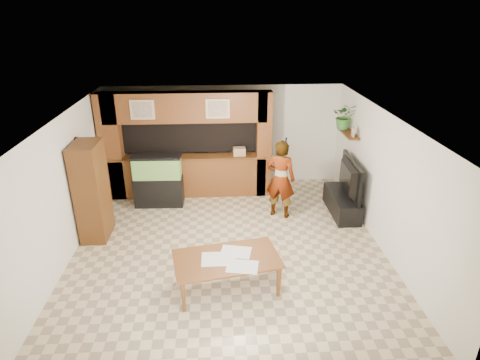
{
  "coord_description": "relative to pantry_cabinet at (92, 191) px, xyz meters",
  "views": [
    {
      "loc": [
        -0.17,
        -6.77,
        4.42
      ],
      "look_at": [
        0.26,
        0.6,
        1.19
      ],
      "focal_mm": 30.0,
      "sensor_mm": 36.0,
      "label": 1
    }
  ],
  "objects": [
    {
      "name": "trash_can",
      "position": [
        0.1,
        0.03,
        -0.76
      ],
      "size": [
        0.27,
        0.27,
        0.5
      ],
      "primitive_type": "cylinder",
      "color": "#B2B2B7",
      "rests_on": "floor"
    },
    {
      "name": "ceiling",
      "position": [
        2.7,
        -0.62,
        1.6
      ],
      "size": [
        6.5,
        6.5,
        0.0
      ],
      "primitive_type": "plane",
      "color": "white",
      "rests_on": "wall_back"
    },
    {
      "name": "microphone",
      "position": [
        3.95,
        0.47,
        0.83
      ],
      "size": [
        0.04,
        0.1,
        0.16
      ],
      "primitive_type": "cylinder",
      "rotation": [
        0.44,
        0.0,
        0.0
      ],
      "color": "black",
      "rests_on": "person"
    },
    {
      "name": "partition",
      "position": [
        1.75,
        2.02,
        0.31
      ],
      "size": [
        4.2,
        0.99,
        2.6
      ],
      "color": "brown",
      "rests_on": "floor"
    },
    {
      "name": "wall_back",
      "position": [
        2.7,
        2.63,
        0.3
      ],
      "size": [
        6.0,
        0.0,
        6.0
      ],
      "primitive_type": "plane",
      "rotation": [
        1.57,
        0.0,
        0.0
      ],
      "color": "silver",
      "rests_on": "floor"
    },
    {
      "name": "tv_stand",
      "position": [
        5.35,
        0.68,
        -0.77
      ],
      "size": [
        0.52,
        1.41,
        0.47
      ],
      "primitive_type": "cube",
      "color": "black",
      "rests_on": "floor"
    },
    {
      "name": "dining_table",
      "position": [
        2.64,
        -1.91,
        -0.7
      ],
      "size": [
        1.87,
        1.26,
        0.61
      ],
      "primitive_type": "imported",
      "rotation": [
        0.0,
        0.0,
        0.18
      ],
      "color": "#5F3016",
      "rests_on": "floor"
    },
    {
      "name": "person",
      "position": [
        3.9,
        0.63,
        -0.11
      ],
      "size": [
        0.77,
        0.65,
        1.79
      ],
      "primitive_type": "imported",
      "rotation": [
        0.0,
        0.0,
        2.73
      ],
      "color": "#9A7C54",
      "rests_on": "floor"
    },
    {
      "name": "wall_shelf",
      "position": [
        5.55,
        1.33,
        0.7
      ],
      "size": [
        0.25,
        0.9,
        0.04
      ],
      "primitive_type": "cube",
      "color": "#5F3016",
      "rests_on": "wall_right"
    },
    {
      "name": "counter_box",
      "position": [
        3.05,
        1.83,
        0.13
      ],
      "size": [
        0.3,
        0.21,
        0.2
      ],
      "primitive_type": "cube",
      "rotation": [
        0.0,
        0.0,
        0.06
      ],
      "color": "#9F7856",
      "rests_on": "partition"
    },
    {
      "name": "wall_right",
      "position": [
        5.7,
        -0.62,
        0.3
      ],
      "size": [
        0.0,
        6.5,
        6.5
      ],
      "primitive_type": "plane",
      "rotation": [
        1.57,
        0.0,
        -1.57
      ],
      "color": "silver",
      "rests_on": "floor"
    },
    {
      "name": "aquarium",
      "position": [
        1.11,
        1.33,
        -0.39
      ],
      "size": [
        1.14,
        0.43,
        1.26
      ],
      "rotation": [
        0.0,
        0.0,
        -0.03
      ],
      "color": "black",
      "rests_on": "floor"
    },
    {
      "name": "newspaper_a",
      "position": [
        2.5,
        -1.9,
        -0.4
      ],
      "size": [
        0.56,
        0.41,
        0.01
      ],
      "primitive_type": "cube",
      "rotation": [
        0.0,
        0.0,
        -0.0
      ],
      "color": "silver",
      "rests_on": "dining_table"
    },
    {
      "name": "television",
      "position": [
        5.35,
        0.68,
        -0.12
      ],
      "size": [
        0.25,
        1.45,
        0.83
      ],
      "primitive_type": "imported",
      "rotation": [
        0.0,
        0.0,
        1.53
      ],
      "color": "black",
      "rests_on": "tv_stand"
    },
    {
      "name": "photo_frame",
      "position": [
        5.55,
        1.04,
        0.82
      ],
      "size": [
        0.04,
        0.16,
        0.21
      ],
      "primitive_type": "cube",
      "rotation": [
        0.0,
        0.0,
        -0.04
      ],
      "color": "tan",
      "rests_on": "wall_shelf"
    },
    {
      "name": "wall_left",
      "position": [
        -0.3,
        -0.62,
        0.3
      ],
      "size": [
        0.0,
        6.5,
        6.5
      ],
      "primitive_type": "plane",
      "rotation": [
        1.57,
        0.0,
        1.57
      ],
      "color": "silver",
      "rests_on": "floor"
    },
    {
      "name": "floor",
      "position": [
        2.7,
        -0.62,
        -1.0
      ],
      "size": [
        6.5,
        6.5,
        0.0
      ],
      "primitive_type": "plane",
      "color": "tan",
      "rests_on": "ground"
    },
    {
      "name": "newspaper_c",
      "position": [
        2.79,
        -1.71,
        -0.4
      ],
      "size": [
        0.56,
        0.46,
        0.01
      ],
      "primitive_type": "cube",
      "rotation": [
        0.0,
        0.0,
        -0.21
      ],
      "color": "silver",
      "rests_on": "dining_table"
    },
    {
      "name": "wall_clock",
      "position": [
        -0.27,
        0.38,
        0.9
      ],
      "size": [
        0.05,
        0.25,
        0.25
      ],
      "color": "black",
      "rests_on": "wall_left"
    },
    {
      "name": "potted_plant",
      "position": [
        5.52,
        1.64,
        1.02
      ],
      "size": [
        0.66,
        0.61,
        0.62
      ],
      "primitive_type": "imported",
      "rotation": [
        0.0,
        0.0,
        -0.28
      ],
      "color": "#36712D",
      "rests_on": "wall_shelf"
    },
    {
      "name": "pantry_cabinet",
      "position": [
        0.0,
        0.0,
        0.0
      ],
      "size": [
        0.5,
        0.82,
        2.01
      ],
      "primitive_type": "cube",
      "color": "#5F3016",
      "rests_on": "floor"
    },
    {
      "name": "newspaper_b",
      "position": [
        2.88,
        -2.13,
        -0.4
      ],
      "size": [
        0.55,
        0.44,
        0.01
      ],
      "primitive_type": "cube",
      "rotation": [
        0.0,
        0.0,
        -0.18
      ],
      "color": "silver",
      "rests_on": "dining_table"
    }
  ]
}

